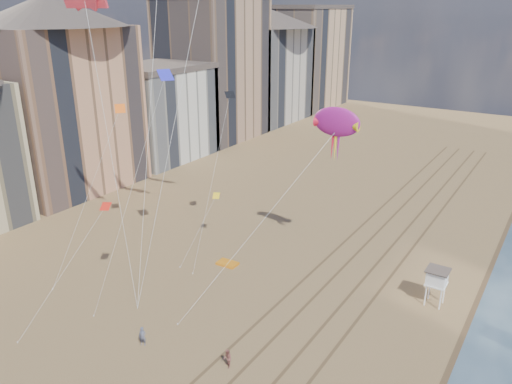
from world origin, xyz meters
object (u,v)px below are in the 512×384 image
(lifeguard_stand, at_px, (437,278))
(show_kite, at_px, (336,122))
(kite_flyer_a, at_px, (143,336))
(kite_flyer_b, at_px, (227,359))
(grounded_kite, at_px, (227,263))

(lifeguard_stand, distance_m, show_kite, 17.63)
(lifeguard_stand, distance_m, kite_flyer_a, 27.20)
(kite_flyer_b, bearing_deg, lifeguard_stand, 98.65)
(grounded_kite, bearing_deg, kite_flyer_a, -83.84)
(lifeguard_stand, bearing_deg, kite_flyer_a, -134.14)
(kite_flyer_a, xyz_separation_m, kite_flyer_b, (7.57, 1.61, -0.05))
(kite_flyer_a, relative_size, kite_flyer_b, 1.07)
(grounded_kite, relative_size, show_kite, 0.09)
(grounded_kite, relative_size, kite_flyer_a, 1.32)
(show_kite, xyz_separation_m, kite_flyer_a, (-7.12, -21.13, -15.03))
(kite_flyer_b, bearing_deg, show_kite, 132.33)
(grounded_kite, xyz_separation_m, kite_flyer_b, (9.77, -13.49, 0.67))
(grounded_kite, height_order, kite_flyer_b, kite_flyer_b)
(grounded_kite, distance_m, show_kite, 19.28)
(show_kite, relative_size, kite_flyer_b, 14.88)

